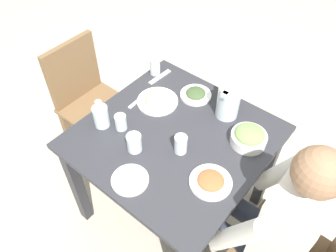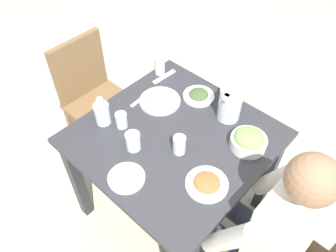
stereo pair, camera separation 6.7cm
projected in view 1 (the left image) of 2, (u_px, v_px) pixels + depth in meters
ground_plane at (173, 207)px, 2.25m from camera, size 8.00×8.00×0.00m
dining_table at (174, 150)px, 1.80m from camera, size 0.91×0.91×0.73m
chair_far at (88, 98)px, 2.25m from camera, size 0.40×0.40×0.88m
diner_near at (267, 218)px, 1.49m from camera, size 0.48×0.53×1.18m
water_pitcher at (228, 101)px, 1.74m from camera, size 0.16×0.12×0.19m
salad_bowl at (249, 137)px, 1.65m from camera, size 0.18×0.18×0.09m
plate_beans at (157, 100)px, 1.86m from camera, size 0.23×0.23×0.05m
plate_yoghurt at (130, 179)px, 1.51m from camera, size 0.17×0.17×0.05m
plate_dolmas at (196, 94)px, 1.90m from camera, size 0.18×0.18×0.04m
plate_rice_curry at (211, 181)px, 1.51m from camera, size 0.20×0.20×0.04m
water_glass_far_right at (226, 90)px, 1.86m from camera, size 0.07×0.07×0.11m
water_glass_far_left at (155, 66)px, 2.02m from camera, size 0.06×0.06×0.10m
water_glass_near_right at (134, 143)px, 1.62m from camera, size 0.07×0.07×0.10m
water_glass_center at (181, 144)px, 1.61m from camera, size 0.06×0.06×0.10m
water_glass_near_left at (121, 122)px, 1.71m from camera, size 0.06×0.06×0.09m
oil_carafe at (101, 117)px, 1.72m from camera, size 0.08×0.08×0.16m
fork_near at (160, 77)px, 2.02m from camera, size 0.17×0.04×0.01m
knife_near at (140, 99)px, 1.89m from camera, size 0.19×0.02×0.01m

